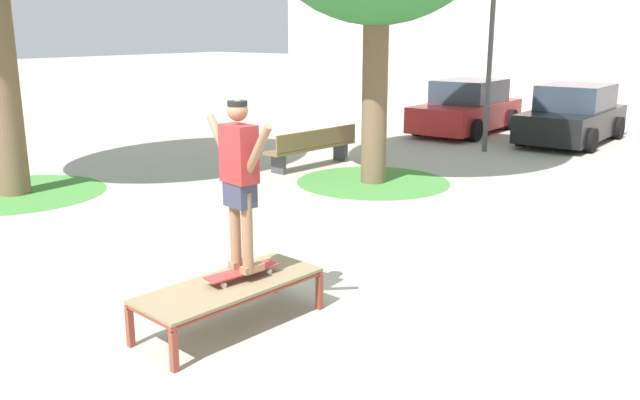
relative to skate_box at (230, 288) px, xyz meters
The scene contains 9 objects.
ground_plane 0.57m from the skate_box, 156.82° to the left, with size 120.00×120.00×0.00m, color #B2AA9E.
skate_box is the anchor object (origin of this frame).
skateboard 0.21m from the skate_box, 83.28° to the left, with size 0.35×0.82×0.09m.
skater 1.13m from the skate_box, 83.24° to the left, with size 1.00×0.34×1.69m.
grass_patch_near_left 7.28m from the skate_box, 166.09° to the left, with size 3.17×3.17×0.01m, color #47893D.
grass_patch_mid_back 6.83m from the skate_box, 110.00° to the left, with size 2.98×2.98×0.01m, color #47893D.
car_red 13.96m from the skate_box, 104.95° to the left, with size 1.92×4.20×1.50m.
car_black 13.59m from the skate_box, 92.77° to the left, with size 1.95×4.21×1.50m.
park_bench 8.01m from the skate_box, 121.13° to the left, with size 0.72×2.44×0.83m.
Camera 1 is at (4.74, -4.59, 2.89)m, focal length 37.51 mm.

